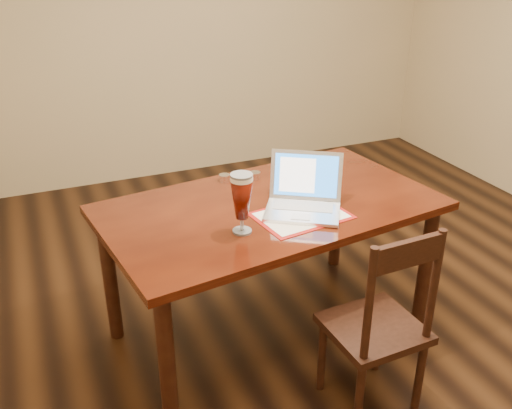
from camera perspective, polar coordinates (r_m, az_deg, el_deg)
name	(u,v)px	position (r m, az deg, el deg)	size (l,w,h in m)	color
ground	(335,312)	(3.48, 7.88, -10.62)	(5.00, 5.00, 0.00)	black
room_shell	(358,0)	(2.83, 10.14, 19.53)	(4.51, 5.01, 2.71)	#CDB388
dining_table	(271,220)	(2.93, 1.50, -1.53)	(1.81, 1.17, 1.08)	#4E1A0A
dining_chair	(379,327)	(2.66, 12.19, -11.86)	(0.43, 0.41, 0.97)	black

